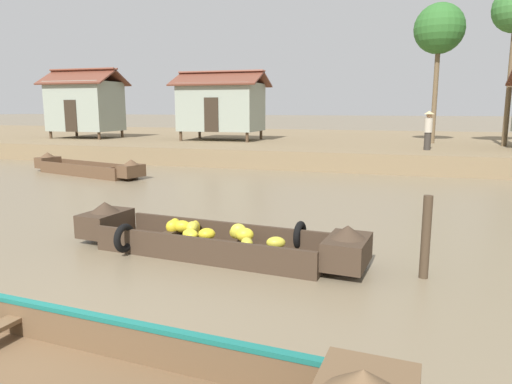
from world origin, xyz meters
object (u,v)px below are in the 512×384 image
Objects in this scene: stilt_house_left at (85,105)px; vendor_person at (428,128)px; viewer_boat at (45,368)px; mooring_post at (426,237)px; palm_tree_near at (439,30)px; banana_boat at (213,239)px; cargo_boat_upstream at (87,169)px; stilt_house_mid_left at (221,106)px.

stilt_house_left reaches higher than vendor_person.
mooring_post is at bearing 51.75° from viewer_boat.
mooring_post is (-0.95, -18.34, -5.72)m from palm_tree_near.
banana_boat is 11.64m from cargo_boat_upstream.
banana_boat is 22.51m from stilt_house_left.
stilt_house_mid_left reaches higher than mooring_post.
cargo_boat_upstream is at bearing -141.72° from palm_tree_near.
stilt_house_left is 0.90× the size of stilt_house_mid_left.
banana_boat is 18.54m from stilt_house_mid_left.
palm_tree_near reaches higher than stilt_house_mid_left.
banana_boat is at bearing -68.87° from stilt_house_mid_left.
stilt_house_left is at bearing -175.11° from palm_tree_near.
palm_tree_near is at bearing 87.05° from mooring_post.
vendor_person is at bearing -7.74° from stilt_house_left.
stilt_house_mid_left is at bearing 107.62° from viewer_boat.
banana_boat is at bearing 92.83° from viewer_boat.
palm_tree_near is at bearing 76.05° from banana_boat.
cargo_boat_upstream is at bearing -53.19° from stilt_house_left.
mooring_post is (10.20, -17.29, -2.04)m from stilt_house_mid_left.
mooring_post is (12.17, -7.99, 0.41)m from cargo_boat_upstream.
stilt_house_left reaches higher than stilt_house_mid_left.
banana_boat is at bearing -103.95° from palm_tree_near.
palm_tree_near is 5.29× the size of mooring_post.
cargo_boat_upstream is 14.17m from vendor_person.
mooring_post is (18.67, -16.66, -2.09)m from stilt_house_left.
mooring_post reaches higher than banana_boat.
stilt_house_left is at bearing 126.81° from cargo_boat_upstream.
cargo_boat_upstream is at bearing 137.63° from banana_boat.
mooring_post is (3.57, -0.14, 0.38)m from banana_boat.
stilt_house_left is 2.68× the size of vendor_person.
palm_tree_near is (4.52, 18.20, 6.10)m from banana_boat.
viewer_boat is at bearing -53.80° from stilt_house_left.
cargo_boat_upstream is 1.26× the size of stilt_house_left.
palm_tree_near reaches higher than viewer_boat.
cargo_boat_upstream is (-8.60, 7.84, -0.02)m from banana_boat.
palm_tree_near is at bearing 4.89° from stilt_house_left.
mooring_post is at bearing -2.30° from banana_boat.
vendor_person is at bearing 73.51° from banana_boat.
palm_tree_near is (11.15, 1.05, 3.68)m from stilt_house_mid_left.
viewer_boat reaches higher than cargo_boat_upstream.
stilt_house_left is at bearing -175.79° from stilt_house_mid_left.
viewer_boat is at bearing -87.17° from banana_boat.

